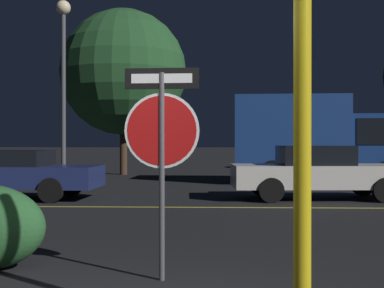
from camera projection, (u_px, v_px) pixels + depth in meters
name	position (u px, v px, depth m)	size (l,w,h in m)	color
road_center_stripe	(179.00, 207.00, 11.84)	(32.47, 0.12, 0.01)	gold
stop_sign	(162.00, 132.00, 5.61)	(0.79, 0.06, 2.23)	#4C4C51
yellow_pole_right	(302.00, 132.00, 3.60)	(0.12, 0.12, 3.04)	yellow
passing_car_1	(5.00, 173.00, 13.59)	(4.97, 1.94, 1.24)	navy
passing_car_2	(319.00, 172.00, 13.52)	(4.56, 1.98, 1.36)	silver
delivery_truck	(324.00, 137.00, 18.58)	(6.29, 2.73, 3.03)	navy
street_lamp	(63.00, 57.00, 18.41)	(0.51, 0.51, 6.33)	#4C4C51
tree_0	(123.00, 72.00, 23.59)	(5.54, 5.54, 7.29)	#422D1E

